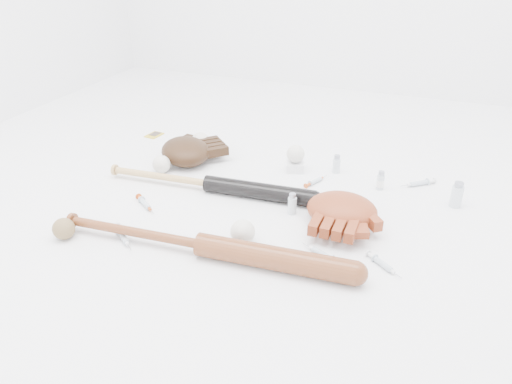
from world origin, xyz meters
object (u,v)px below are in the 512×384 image
(bat_dark, at_px, (208,183))
(pedestal, at_px, (295,166))
(bat_wood, at_px, (201,245))
(glove_dark, at_px, (185,151))

(bat_dark, xyz_separation_m, pedestal, (0.24, 0.28, -0.01))
(bat_dark, bearing_deg, bat_wood, -70.70)
(glove_dark, bearing_deg, bat_wood, -13.51)
(bat_wood, bearing_deg, pedestal, 78.89)
(pedestal, bearing_deg, bat_wood, -97.67)
(bat_wood, relative_size, glove_dark, 3.43)
(glove_dark, bearing_deg, pedestal, 55.11)
(bat_wood, distance_m, glove_dark, 0.66)
(bat_dark, relative_size, bat_wood, 0.87)
(bat_wood, height_order, glove_dark, glove_dark)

